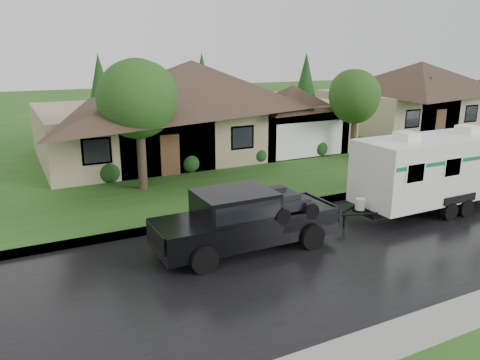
% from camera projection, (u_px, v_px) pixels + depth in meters
% --- Properties ---
extents(ground, '(140.00, 140.00, 0.00)m').
position_uv_depth(ground, '(286.00, 232.00, 16.87)').
color(ground, '#295019').
rests_on(ground, ground).
extents(road, '(140.00, 8.00, 0.01)m').
position_uv_depth(road, '(319.00, 253.00, 15.16)').
color(road, black).
rests_on(road, ground).
extents(curb, '(140.00, 0.50, 0.15)m').
position_uv_depth(curb, '(256.00, 212.00, 18.78)').
color(curb, gray).
rests_on(curb, ground).
extents(lawn, '(140.00, 26.00, 0.15)m').
position_uv_depth(lawn, '(159.00, 152.00, 29.72)').
color(lawn, '#295019').
rests_on(lawn, ground).
extents(house_main, '(19.44, 10.80, 6.90)m').
position_uv_depth(house_main, '(198.00, 96.00, 28.78)').
color(house_main, '#9D876A').
rests_on(house_main, lawn).
extents(house_neighbor, '(15.12, 9.72, 6.45)m').
position_uv_depth(house_neighbor, '(423.00, 88.00, 38.04)').
color(house_neighbor, tan).
rests_on(house_neighbor, lawn).
extents(tree_left_green, '(3.55, 3.55, 5.87)m').
position_uv_depth(tree_left_green, '(138.00, 100.00, 20.54)').
color(tree_left_green, '#382B1E').
rests_on(tree_left_green, lawn).
extents(tree_right_green, '(3.11, 3.11, 5.14)m').
position_uv_depth(tree_right_green, '(356.00, 97.00, 26.85)').
color(tree_right_green, '#382B1E').
rests_on(tree_right_green, lawn).
extents(shrub_row, '(13.60, 1.00, 1.00)m').
position_uv_depth(shrub_row, '(225.00, 158.00, 25.55)').
color(shrub_row, '#143814').
rests_on(shrub_row, lawn).
extents(pickup_truck, '(6.07, 2.31, 2.02)m').
position_uv_depth(pickup_truck, '(243.00, 218.00, 15.17)').
color(pickup_truck, black).
rests_on(pickup_truck, ground).
extents(travel_trailer, '(7.48, 2.63, 3.36)m').
position_uv_depth(travel_trailer, '(437.00, 167.00, 18.85)').
color(travel_trailer, silver).
rests_on(travel_trailer, ground).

